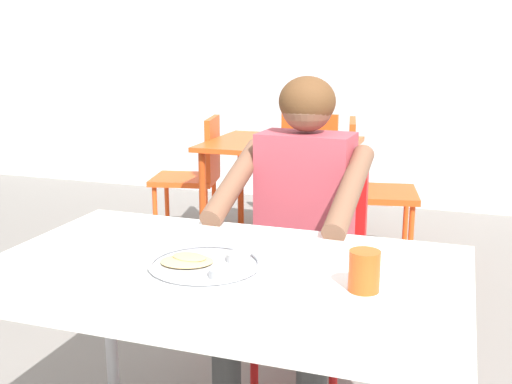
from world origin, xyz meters
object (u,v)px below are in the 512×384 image
object	(u,v)px
chair_foreground	(313,253)
table_background_red	(281,155)
chair_red_right	(369,182)
table_foreground	(222,292)
drinking_cup	(364,270)
thali_tray	(206,264)
chair_red_far	(312,160)
chair_red_left	(196,170)
diner_foreground	(298,215)

from	to	relation	value
chair_foreground	table_background_red	world-z (taller)	chair_foreground
chair_red_right	table_foreground	bearing A→B (deg)	-91.79
drinking_cup	table_background_red	world-z (taller)	drinking_cup
thali_tray	drinking_cup	size ratio (longest dim) A/B	3.01
chair_foreground	chair_red_far	size ratio (longest dim) A/B	1.04
drinking_cup	chair_red_left	bearing A→B (deg)	122.74
drinking_cup	diner_foreground	size ratio (longest dim) A/B	0.08
chair_foreground	chair_red_right	distance (m)	1.33
thali_tray	chair_red_right	bearing A→B (deg)	87.21
drinking_cup	chair_red_far	bearing A→B (deg)	106.00
thali_tray	chair_foreground	xyz separation A→B (m)	(0.09, 0.87, -0.25)
drinking_cup	chair_red_left	distance (m)	2.79
drinking_cup	chair_red_left	xyz separation A→B (m)	(-1.50, 2.33, -0.31)
thali_tray	drinking_cup	world-z (taller)	drinking_cup
chair_foreground	table_background_red	distance (m)	1.51
diner_foreground	table_background_red	distance (m)	1.71
table_background_red	chair_red_far	xyz separation A→B (m)	(0.04, 0.64, -0.15)
table_foreground	chair_foreground	size ratio (longest dim) A/B	1.45
table_foreground	diner_foreground	size ratio (longest dim) A/B	1.05
chair_foreground	chair_red_left	size ratio (longest dim) A/B	1.04
diner_foreground	chair_red_right	size ratio (longest dim) A/B	1.36
chair_red_left	chair_red_right	xyz separation A→B (m)	(1.18, -0.11, 0.03)
chair_red_left	chair_red_far	bearing A→B (deg)	42.12
drinking_cup	chair_foreground	size ratio (longest dim) A/B	0.11
table_background_red	chair_red_right	xyz separation A→B (m)	(0.57, -0.07, -0.12)
chair_foreground	chair_red_far	distance (m)	2.10
chair_red_left	thali_tray	bearing A→B (deg)	-65.02
chair_foreground	chair_red_right	world-z (taller)	chair_red_right
table_background_red	chair_red_right	distance (m)	0.58
chair_foreground	chair_red_left	xyz separation A→B (m)	(-1.16, 1.44, -0.02)
diner_foreground	chair_red_far	size ratio (longest dim) A/B	1.43
table_foreground	chair_red_right	xyz separation A→B (m)	(0.07, 2.18, -0.15)
thali_tray	chair_red_right	size ratio (longest dim) A/B	0.34
chair_red_right	chair_red_far	world-z (taller)	chair_red_right
drinking_cup	chair_red_far	xyz separation A→B (m)	(-0.84, 2.93, -0.31)
table_background_red	chair_red_right	size ratio (longest dim) A/B	1.04
chair_red_right	table_background_red	bearing A→B (deg)	173.10
table_foreground	chair_foreground	xyz separation A→B (m)	(0.05, 0.85, -0.17)
chair_foreground	diner_foreground	world-z (taller)	diner_foreground
thali_tray	drinking_cup	bearing A→B (deg)	-2.67
thali_tray	diner_foreground	size ratio (longest dim) A/B	0.25
table_foreground	table_background_red	distance (m)	2.30
diner_foreground	chair_red_far	bearing A→B (deg)	102.41
table_foreground	thali_tray	xyz separation A→B (m)	(-0.04, -0.02, 0.08)
chair_red_left	chair_red_right	distance (m)	1.19
chair_red_left	chair_red_far	size ratio (longest dim) A/B	1.01
table_foreground	chair_red_far	bearing A→B (deg)	98.97
table_background_red	table_foreground	bearing A→B (deg)	-77.47
diner_foreground	table_background_red	xyz separation A→B (m)	(-0.54, 1.62, -0.09)
chair_red_far	thali_tray	bearing A→B (deg)	-81.83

